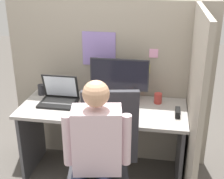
% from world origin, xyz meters
% --- Properties ---
extents(cubicle_panel_back, '(2.03, 0.05, 1.68)m').
position_xyz_m(cubicle_panel_back, '(-0.00, 0.68, 0.84)').
color(cubicle_panel_back, gray).
rests_on(cubicle_panel_back, ground).
extents(cubicle_panel_right, '(0.04, 1.28, 1.68)m').
position_xyz_m(cubicle_panel_right, '(0.79, 0.26, 0.84)').
color(cubicle_panel_right, gray).
rests_on(cubicle_panel_right, ground).
extents(desk, '(1.53, 0.65, 0.74)m').
position_xyz_m(desk, '(0.00, 0.33, 0.57)').
color(desk, '#9E9993').
rests_on(desk, ground).
extents(paper_box, '(0.33, 0.23, 0.06)m').
position_xyz_m(paper_box, '(0.13, 0.50, 0.78)').
color(paper_box, red).
rests_on(paper_box, desk).
extents(monitor, '(0.55, 0.17, 0.35)m').
position_xyz_m(monitor, '(0.13, 0.50, 0.99)').
color(monitor, '#232328').
rests_on(monitor, paper_box).
extents(laptop, '(0.35, 0.26, 0.27)m').
position_xyz_m(laptop, '(-0.43, 0.35, 0.80)').
color(laptop, black).
rests_on(laptop, desk).
extents(mouse, '(0.07, 0.05, 0.04)m').
position_xyz_m(mouse, '(-0.18, 0.18, 0.76)').
color(mouse, gray).
rests_on(mouse, desk).
extents(stapler, '(0.04, 0.13, 0.06)m').
position_xyz_m(stapler, '(0.68, 0.27, 0.77)').
color(stapler, black).
rests_on(stapler, desk).
extents(carrot_toy, '(0.04, 0.15, 0.04)m').
position_xyz_m(carrot_toy, '(0.24, 0.10, 0.76)').
color(carrot_toy, orange).
rests_on(carrot_toy, desk).
extents(office_chair, '(0.55, 0.59, 1.11)m').
position_xyz_m(office_chair, '(0.12, -0.28, 0.56)').
color(office_chair, '#2D2D33').
rests_on(office_chair, ground).
extents(person, '(0.47, 0.48, 1.28)m').
position_xyz_m(person, '(0.09, -0.45, 0.74)').
color(person, '#282D4C').
rests_on(person, ground).
extents(coffee_mug, '(0.07, 0.07, 0.10)m').
position_xyz_m(coffee_mug, '(0.50, 0.50, 0.79)').
color(coffee_mug, '#A3332D').
rests_on(coffee_mug, desk).
extents(pen_cup, '(0.07, 0.07, 0.11)m').
position_xyz_m(pen_cup, '(-0.67, 0.51, 0.80)').
color(pen_cup, '#28282D').
rests_on(pen_cup, desk).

